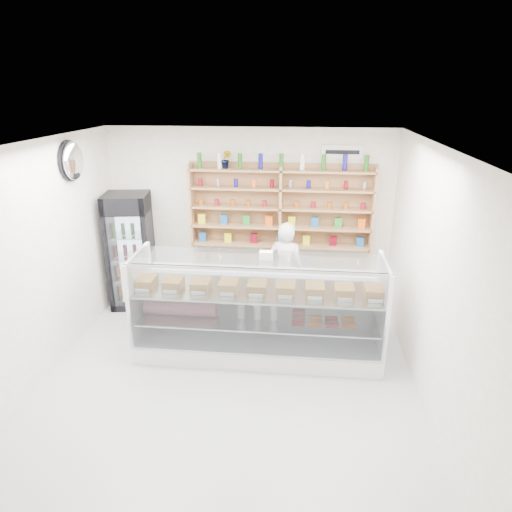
# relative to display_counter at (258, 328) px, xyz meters

# --- Properties ---
(room) EXTENTS (5.00, 5.00, 5.00)m
(room) POSITION_rel_display_counter_xyz_m (-0.31, -0.75, 1.03)
(room) COLOR #AEAEB3
(room) RESTS_ON ground
(display_counter) EXTENTS (3.17, 0.95, 1.38)m
(display_counter) POSITION_rel_display_counter_xyz_m (0.00, 0.00, 0.00)
(display_counter) COLOR white
(display_counter) RESTS_ON floor
(shop_worker) EXTENTS (0.64, 0.52, 1.52)m
(shop_worker) POSITION_rel_display_counter_xyz_m (0.31, 1.08, 0.39)
(shop_worker) COLOR silver
(shop_worker) RESTS_ON floor
(drinks_cooler) EXTENTS (0.76, 0.74, 1.84)m
(drinks_cooler) POSITION_rel_display_counter_xyz_m (-2.16, 1.27, 0.55)
(drinks_cooler) COLOR black
(drinks_cooler) RESTS_ON floor
(wall_shelving) EXTENTS (2.84, 0.28, 1.33)m
(wall_shelving) POSITION_rel_display_counter_xyz_m (0.19, 1.59, 1.22)
(wall_shelving) COLOR #A5744E
(wall_shelving) RESTS_ON back_wall
(potted_plant) EXTENTS (0.16, 0.13, 0.28)m
(potted_plant) POSITION_rel_display_counter_xyz_m (-0.65, 1.59, 1.96)
(potted_plant) COLOR #1E6626
(potted_plant) RESTS_ON wall_shelving
(security_mirror) EXTENTS (0.15, 0.50, 0.50)m
(security_mirror) POSITION_rel_display_counter_xyz_m (-2.48, 0.45, 2.08)
(security_mirror) COLOR silver
(security_mirror) RESTS_ON left_wall
(wall_sign) EXTENTS (0.62, 0.03, 0.20)m
(wall_sign) POSITION_rel_display_counter_xyz_m (1.09, 1.72, 2.08)
(wall_sign) COLOR white
(wall_sign) RESTS_ON back_wall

